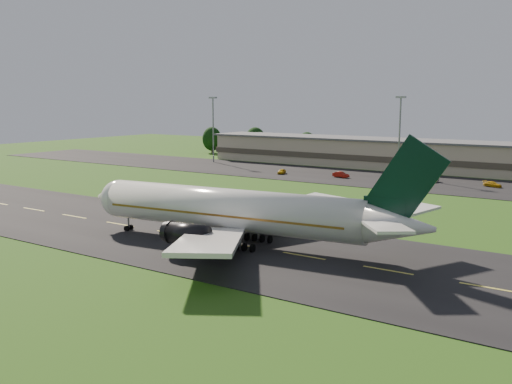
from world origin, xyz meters
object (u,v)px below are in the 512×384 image
Objects in this scene: service_vehicle_a at (282,171)px; service_vehicle_d at (492,184)px; terminal at (424,156)px; service_vehicle_b at (341,175)px; light_mast_centre at (400,127)px; service_vehicle_c at (429,179)px; airliner at (235,211)px; light_mast_west at (213,122)px.

service_vehicle_d is at bearing -7.46° from service_vehicle_a.
service_vehicle_b is (-12.33, -26.92, -3.18)m from terminal.
light_mast_centre is 16.99m from service_vehicle_c.
airliner reaches higher than service_vehicle_a.
service_vehicle_a is at bearing 108.65° from service_vehicle_b.
service_vehicle_b is at bearing -114.61° from terminal.
terminal is at bearing 85.05° from light_mast_centre.
terminal is 7.13× the size of light_mast_west.
light_mast_west is 1.00× the size of light_mast_centre.
service_vehicle_b is at bearing -135.51° from light_mast_centre.
service_vehicle_a is 37.73m from service_vehicle_c.
service_vehicle_d is (24.21, -6.13, -12.03)m from light_mast_centre.
light_mast_west reaches higher than service_vehicle_b.
service_vehicle_a is (-33.43, 66.97, -3.91)m from airliner.
service_vehicle_a is (-28.46, -29.11, -3.24)m from terminal.
service_vehicle_c is (10.15, -6.62, -11.91)m from light_mast_centre.
light_mast_centre reaches higher than service_vehicle_b.
terminal is 29.78m from service_vehicle_b.
light_mast_west is 85.28m from service_vehicle_d.
light_mast_centre is 32.29m from service_vehicle_a.
terminal is at bearing -13.69° from service_vehicle_b.
service_vehicle_c is 1.26× the size of service_vehicle_d.
terminal reaches higher than service_vehicle_b.
light_mast_west is 51.62m from service_vehicle_b.
service_vehicle_d is at bearing 69.51° from airliner.
light_mast_centre is at bearing 0.00° from light_mast_west.
light_mast_west is 3.88× the size of service_vehicle_c.
service_vehicle_a is 16.27m from service_vehicle_b.
light_mast_west is at bearing -168.92° from service_vehicle_c.
service_vehicle_c is at bearing -33.13° from light_mast_centre.
light_mast_west is at bearing 122.82° from airliner.
light_mast_west and light_mast_centre have the same top height.
terminal is 32.07m from service_vehicle_d.
service_vehicle_a is 0.88× the size of service_vehicle_b.
service_vehicle_b is at bearing -12.35° from light_mast_west.
light_mast_centre is 19.42m from service_vehicle_b.
light_mast_west is at bearing -165.24° from terminal.
service_vehicle_b is at bearing -7.29° from service_vehicle_a.
light_mast_west is (-66.37, 79.90, 8.08)m from airliner.
light_mast_centre reaches higher than terminal.
light_mast_west is 60.00m from light_mast_centre.
light_mast_centre is at bearing 96.27° from service_vehicle_d.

